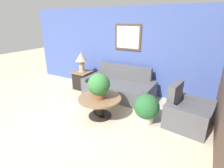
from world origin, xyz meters
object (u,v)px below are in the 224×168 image
at_px(coffee_table, 100,103).
at_px(table_lamp, 81,59).
at_px(couch_main, 119,88).
at_px(potted_plant_floor, 147,108).
at_px(armchair, 188,113).
at_px(side_table, 83,80).
at_px(potted_plant_on_table, 99,85).

distance_m(coffee_table, table_lamp, 2.09).
xyz_separation_m(couch_main, potted_plant_floor, (1.19, -0.98, 0.08)).
distance_m(armchair, side_table, 3.47).
distance_m(side_table, potted_plant_on_table, 2.06).
bearing_deg(side_table, couch_main, 0.33).
height_order(side_table, table_lamp, table_lamp).
relative_size(table_lamp, potted_plant_on_table, 1.07).
distance_m(armchair, coffee_table, 2.00).
bearing_deg(potted_plant_on_table, armchair, 19.48).
xyz_separation_m(coffee_table, potted_plant_floor, (1.06, 0.29, 0.01)).
relative_size(side_table, potted_plant_floor, 0.87).
bearing_deg(side_table, armchair, -10.30).
relative_size(couch_main, armchair, 1.94).
bearing_deg(table_lamp, potted_plant_on_table, -40.18).
bearing_deg(side_table, potted_plant_floor, -20.70).
distance_m(couch_main, potted_plant_on_table, 1.40).
relative_size(coffee_table, side_table, 1.71).
bearing_deg(couch_main, potted_plant_on_table, -84.16).
xyz_separation_m(side_table, potted_plant_on_table, (1.52, -1.29, 0.51)).
bearing_deg(armchair, side_table, 87.95).
bearing_deg(coffee_table, armchair, 18.90).
bearing_deg(potted_plant_on_table, potted_plant_floor, 16.38).
bearing_deg(potted_plant_on_table, coffee_table, 99.58).
bearing_deg(table_lamp, armchair, -10.30).
bearing_deg(armchair, table_lamp, 87.95).
bearing_deg(potted_plant_on_table, couch_main, 95.84).
xyz_separation_m(coffee_table, side_table, (-1.52, 1.27, -0.06)).
xyz_separation_m(armchair, coffee_table, (-1.89, -0.65, 0.07)).
bearing_deg(table_lamp, potted_plant_floor, -20.70).
height_order(couch_main, coffee_table, couch_main).
height_order(armchair, potted_plant_floor, armchair).
height_order(armchair, side_table, armchair).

